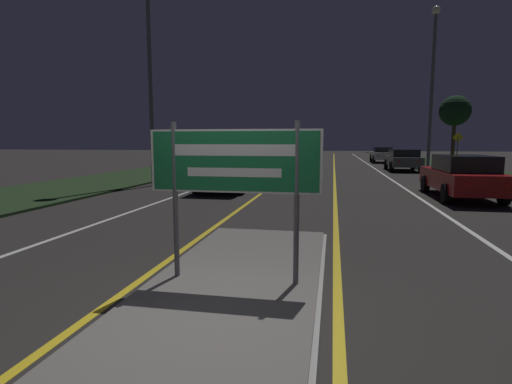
{
  "coord_description": "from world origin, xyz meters",
  "views": [
    {
      "loc": [
        1.25,
        -4.13,
        1.93
      ],
      "look_at": [
        0.0,
        2.37,
        1.09
      ],
      "focal_mm": 28.0,
      "sensor_mm": 36.0,
      "label": 1
    }
  ],
  "objects": [
    {
      "name": "centre_line_yellow_left",
      "position": [
        -1.35,
        25.0,
        0.0
      ],
      "size": [
        0.12,
        70.0,
        0.01
      ],
      "color": "gold",
      "rests_on": "ground_plane"
    },
    {
      "name": "streetlight_left_near",
      "position": [
        -6.49,
        12.19,
        7.2
      ],
      "size": [
        0.64,
        0.64,
        10.34
      ],
      "color": "#56565B",
      "rests_on": "ground_plane"
    },
    {
      "name": "warning_sign",
      "position": [
        8.49,
        21.52,
        1.51
      ],
      "size": [
        0.6,
        0.06,
        2.38
      ],
      "color": "#56565B",
      "rests_on": "verge_right"
    },
    {
      "name": "car_approaching_1",
      "position": [
        -2.67,
        19.63,
        0.75
      ],
      "size": [
        2.03,
        4.15,
        1.42
      ],
      "color": "#B7B7BC",
      "rests_on": "ground_plane"
    },
    {
      "name": "roadside_palm_right",
      "position": [
        9.08,
        24.62,
        3.9
      ],
      "size": [
        1.99,
        1.99,
        4.86
      ],
      "color": "#4C3823",
      "rests_on": "verge_right"
    },
    {
      "name": "car_receding_0",
      "position": [
        5.58,
        10.5,
        0.77
      ],
      "size": [
        1.86,
        4.78,
        1.47
      ],
      "color": "maroon",
      "rests_on": "ground_plane"
    },
    {
      "name": "lane_line_white_right",
      "position": [
        4.2,
        25.0,
        0.0
      ],
      "size": [
        0.12,
        70.0,
        0.01
      ],
      "color": "silver",
      "rests_on": "ground_plane"
    },
    {
      "name": "highway_sign",
      "position": [
        0.0,
        0.87,
        1.59
      ],
      "size": [
        2.26,
        0.07,
        2.09
      ],
      "color": "#56565B",
      "rests_on": "median_island"
    },
    {
      "name": "ground_plane",
      "position": [
        0.0,
        0.0,
        0.0
      ],
      "size": [
        160.0,
        160.0,
        0.0
      ],
      "primitive_type": "plane",
      "color": "#282623"
    },
    {
      "name": "verge_right",
      "position": [
        9.5,
        20.0,
        0.04
      ],
      "size": [
        5.0,
        100.0,
        0.08
      ],
      "color": "#1E3319",
      "rests_on": "ground_plane"
    },
    {
      "name": "edge_line_white_left",
      "position": [
        -7.2,
        25.0,
        0.0
      ],
      "size": [
        0.1,
        70.0,
        0.01
      ],
      "color": "silver",
      "rests_on": "ground_plane"
    },
    {
      "name": "streetlight_right_near",
      "position": [
        6.57,
        20.05,
        5.56
      ],
      "size": [
        0.45,
        0.45,
        9.24
      ],
      "color": "#56565B",
      "rests_on": "ground_plane"
    },
    {
      "name": "car_receding_1",
      "position": [
        5.8,
        23.61,
        0.76
      ],
      "size": [
        1.99,
        4.38,
        1.43
      ],
      "color": "#4C514C",
      "rests_on": "ground_plane"
    },
    {
      "name": "median_island",
      "position": [
        0.0,
        0.87,
        0.04
      ],
      "size": [
        2.33,
        6.21,
        0.1
      ],
      "color": "#999993",
      "rests_on": "ground_plane"
    },
    {
      "name": "car_receding_2",
      "position": [
        5.64,
        34.11,
        0.77
      ],
      "size": [
        1.84,
        4.35,
        1.42
      ],
      "color": "silver",
      "rests_on": "ground_plane"
    },
    {
      "name": "car_approaching_0",
      "position": [
        -2.87,
        11.52,
        0.74
      ],
      "size": [
        1.94,
        4.83,
        1.4
      ],
      "color": "navy",
      "rests_on": "ground_plane"
    },
    {
      "name": "lane_line_white_left",
      "position": [
        -4.2,
        25.0,
        0.0
      ],
      "size": [
        0.12,
        70.0,
        0.01
      ],
      "color": "silver",
      "rests_on": "ground_plane"
    },
    {
      "name": "centre_line_yellow_right",
      "position": [
        1.35,
        25.0,
        0.0
      ],
      "size": [
        0.12,
        70.0,
        0.01
      ],
      "color": "gold",
      "rests_on": "ground_plane"
    },
    {
      "name": "verge_left",
      "position": [
        -9.5,
        20.0,
        0.04
      ],
      "size": [
        5.0,
        100.0,
        0.08
      ],
      "color": "#1E3319",
      "rests_on": "ground_plane"
    },
    {
      "name": "edge_line_white_right",
      "position": [
        7.2,
        25.0,
        0.0
      ],
      "size": [
        0.1,
        70.0,
        0.01
      ],
      "color": "silver",
      "rests_on": "ground_plane"
    }
  ]
}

